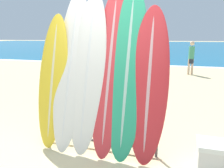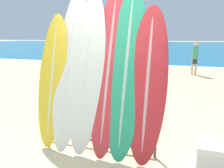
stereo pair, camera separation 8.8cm
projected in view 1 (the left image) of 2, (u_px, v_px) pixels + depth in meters
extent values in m
plane|color=beige|center=(92.00, 166.00, 2.96)|extent=(160.00, 160.00, 0.00)
cube|color=#146693|center=(173.00, 45.00, 40.82)|extent=(120.00, 60.00, 0.00)
cube|color=white|center=(159.00, 66.00, 13.04)|extent=(120.00, 0.60, 0.01)
cylinder|color=#47474C|center=(45.00, 117.00, 3.62)|extent=(0.04, 0.04, 0.85)
cylinder|color=#47474C|center=(157.00, 130.00, 3.10)|extent=(0.04, 0.04, 0.85)
cylinder|color=#47474C|center=(97.00, 98.00, 3.28)|extent=(1.87, 0.04, 0.04)
cylinder|color=#47474C|center=(97.00, 141.00, 3.43)|extent=(1.87, 0.04, 0.04)
ellipsoid|color=yellow|center=(53.00, 80.00, 3.46)|extent=(0.49, 0.60, 2.09)
ellipsoid|color=beige|center=(53.00, 80.00, 3.46)|extent=(0.09, 0.58, 2.01)
ellipsoid|color=silver|center=(71.00, 68.00, 3.41)|extent=(0.52, 0.91, 2.49)
ellipsoid|color=silver|center=(71.00, 68.00, 3.41)|extent=(0.09, 0.89, 2.39)
ellipsoid|color=silver|center=(88.00, 71.00, 3.32)|extent=(0.55, 0.84, 2.42)
ellipsoid|color=silver|center=(88.00, 71.00, 3.32)|extent=(0.10, 0.82, 2.32)
ellipsoid|color=red|center=(110.00, 70.00, 3.24)|extent=(0.51, 0.90, 2.49)
ellipsoid|color=#D59E9F|center=(110.00, 70.00, 3.24)|extent=(0.09, 0.87, 2.39)
ellipsoid|color=#289E70|center=(127.00, 71.00, 3.16)|extent=(0.56, 0.88, 2.48)
ellipsoid|color=#9AC3B3|center=(127.00, 71.00, 3.16)|extent=(0.10, 0.86, 2.38)
ellipsoid|color=red|center=(149.00, 83.00, 3.05)|extent=(0.55, 0.73, 2.18)
ellipsoid|color=#D19A9C|center=(149.00, 83.00, 3.05)|extent=(0.10, 0.71, 2.10)
cylinder|color=#846047|center=(114.00, 67.00, 9.55)|extent=(0.11, 0.11, 0.79)
cylinder|color=#846047|center=(118.00, 67.00, 9.58)|extent=(0.11, 0.11, 0.79)
cube|color=#282D38|center=(116.00, 61.00, 9.50)|extent=(0.26, 0.22, 0.24)
cube|color=#2D333D|center=(116.00, 51.00, 9.41)|extent=(0.29, 0.25, 0.62)
sphere|color=#846047|center=(116.00, 40.00, 9.31)|extent=(0.22, 0.22, 0.22)
cylinder|color=beige|center=(189.00, 67.00, 9.98)|extent=(0.10, 0.10, 0.72)
cylinder|color=beige|center=(192.00, 67.00, 9.97)|extent=(0.10, 0.10, 0.72)
cube|color=#282D38|center=(191.00, 61.00, 9.92)|extent=(0.23, 0.17, 0.22)
cube|color=#42996B|center=(192.00, 53.00, 9.84)|extent=(0.25, 0.19, 0.56)
sphere|color=beige|center=(192.00, 43.00, 9.75)|extent=(0.20, 0.20, 0.20)
cylinder|color=tan|center=(142.00, 65.00, 10.31)|extent=(0.11, 0.11, 0.78)
cylinder|color=tan|center=(140.00, 65.00, 10.23)|extent=(0.11, 0.11, 0.78)
cube|color=#385693|center=(141.00, 59.00, 10.21)|extent=(0.25, 0.25, 0.23)
cube|color=#DB3842|center=(141.00, 50.00, 10.12)|extent=(0.27, 0.28, 0.61)
sphere|color=tan|center=(142.00, 41.00, 10.02)|extent=(0.22, 0.22, 0.22)
cylinder|color=#A87A5B|center=(106.00, 94.00, 5.28)|extent=(0.10, 0.10, 0.73)
cylinder|color=#A87A5B|center=(107.00, 95.00, 5.12)|extent=(0.10, 0.10, 0.73)
cube|color=gold|center=(106.00, 84.00, 5.15)|extent=(0.21, 0.24, 0.22)
cube|color=#42996B|center=(106.00, 67.00, 5.06)|extent=(0.23, 0.26, 0.57)
sphere|color=#A87A5B|center=(106.00, 49.00, 4.97)|extent=(0.21, 0.21, 0.21)
cube|color=silver|center=(216.00, 158.00, 2.88)|extent=(0.48, 0.37, 0.30)
cube|color=white|center=(218.00, 146.00, 2.84)|extent=(0.49, 0.38, 0.07)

